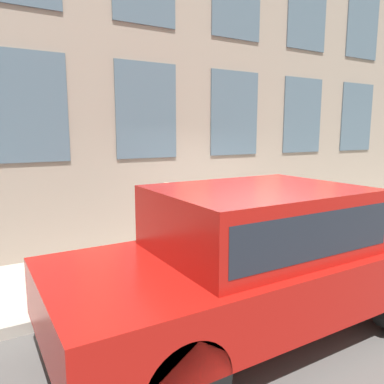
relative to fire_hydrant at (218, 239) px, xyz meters
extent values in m
plane|color=#514F4C|center=(-0.62, -0.49, -0.56)|extent=(80.00, 80.00, 0.00)
cube|color=#A8A093|center=(0.51, -0.49, -0.48)|extent=(2.26, 60.00, 0.15)
cube|color=#4C6070|center=(1.62, -5.77, 2.22)|extent=(0.03, 1.26, 1.82)
cube|color=#4C6070|center=(1.62, -3.66, 2.22)|extent=(0.03, 1.26, 1.82)
cube|color=#4C6070|center=(1.62, -1.55, 2.22)|extent=(0.03, 1.26, 1.82)
cube|color=#4C6070|center=(1.62, 0.56, 2.22)|extent=(0.03, 1.26, 1.82)
cube|color=#4C6070|center=(1.62, 2.67, 2.22)|extent=(0.03, 1.26, 1.82)
cube|color=#4C6070|center=(1.62, -5.77, 4.70)|extent=(0.03, 1.26, 1.82)
cube|color=#4C6070|center=(1.62, -3.66, 4.70)|extent=(0.03, 1.26, 1.82)
cylinder|color=red|center=(0.00, 0.00, -0.39)|extent=(0.33, 0.33, 0.04)
cylinder|color=red|center=(0.00, 0.00, -0.07)|extent=(0.24, 0.24, 0.66)
sphere|color=maroon|center=(0.00, 0.00, 0.26)|extent=(0.26, 0.26, 0.26)
cylinder|color=black|center=(0.00, 0.00, 0.33)|extent=(0.09, 0.09, 0.10)
cylinder|color=red|center=(0.00, -0.17, 0.01)|extent=(0.09, 0.10, 0.09)
cylinder|color=red|center=(0.00, 0.17, 0.01)|extent=(0.09, 0.10, 0.09)
cylinder|color=#726651|center=(0.52, 0.68, -0.08)|extent=(0.10, 0.10, 0.66)
cylinder|color=#726651|center=(0.66, 0.68, -0.08)|extent=(0.10, 0.10, 0.66)
cube|color=#72288C|center=(0.59, 0.68, 0.50)|extent=(0.18, 0.12, 0.49)
cylinder|color=#72288C|center=(0.47, 0.68, 0.51)|extent=(0.08, 0.08, 0.47)
cylinder|color=#72288C|center=(0.72, 0.68, 0.51)|extent=(0.08, 0.08, 0.47)
sphere|color=tan|center=(0.59, 0.68, 0.85)|extent=(0.22, 0.22, 0.22)
cylinder|color=black|center=(-2.78, 2.24, -0.15)|extent=(0.24, 0.80, 0.80)
cylinder|color=black|center=(-1.01, 2.24, -0.15)|extent=(0.24, 0.80, 0.80)
cylinder|color=black|center=(-1.01, -0.73, -0.15)|extent=(0.24, 0.80, 0.80)
cube|color=#A5140F|center=(-1.90, 0.76, 0.16)|extent=(2.01, 4.79, 0.63)
cube|color=#A5140F|center=(-1.90, 0.76, 0.84)|extent=(1.77, 2.30, 0.72)
cube|color=#1E232D|center=(-1.90, 0.76, 0.84)|extent=(1.78, 2.12, 0.46)
camera|label=1|loc=(-5.14, 3.56, 1.82)|focal=35.00mm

